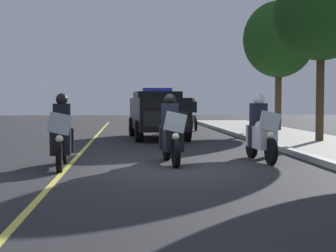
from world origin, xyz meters
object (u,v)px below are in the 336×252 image
Objects in this scene: police_motorcycle_trailing at (261,134)px; police_suv at (158,112)px; police_motorcycle_lead_left at (62,137)px; tree_far_back at (321,15)px; cyclist_background at (193,114)px; tree_behind_suv at (279,40)px; police_motorcycle_lead_right at (171,135)px.

police_suv reaches higher than police_motorcycle_trailing.
tree_far_back reaches higher than police_motorcycle_lead_left.
cyclist_background is at bearing -155.94° from tree_far_back.
police_motorcycle_trailing is at bearing -18.91° from tree_behind_suv.
police_suv is 0.80× the size of tree_behind_suv.
cyclist_background is (-12.81, -0.08, 0.14)m from police_motorcycle_trailing.
tree_behind_suv reaches higher than tree_far_back.
police_motorcycle_lead_left is 1.22× the size of cyclist_background.
tree_far_back is 6.54m from tree_behind_suv.
police_suv is 7.23m from tree_far_back.
tree_behind_suv reaches higher than cyclist_background.
police_motorcycle_lead_left is 1.00× the size of police_motorcycle_trailing.
police_motorcycle_lead_right and police_motorcycle_trailing have the same top height.
police_motorcycle_lead_right is 8.71m from tree_far_back.
tree_far_back is (-4.89, 3.46, 3.88)m from police_motorcycle_trailing.
tree_behind_suv is (-11.74, 6.24, 3.80)m from police_motorcycle_lead_right.
cyclist_background is at bearing 170.26° from police_motorcycle_lead_right.
police_motorcycle_lead_left is at bearing -35.72° from tree_behind_suv.
tree_far_back is (2.80, 5.67, 3.51)m from police_suv.
police_suv is at bearing -22.59° from cyclist_background.
police_motorcycle_lead_right is at bearing -47.96° from tree_far_back.
police_motorcycle_lead_left is at bearing -17.56° from police_suv.
police_motorcycle_lead_right is 13.34m from cyclist_background.
cyclist_background is 9.44m from tree_far_back.
cyclist_background is 0.29× the size of tree_far_back.
police_motorcycle_lead_right is at bearing 101.59° from police_motorcycle_lead_left.
tree_behind_suv reaches higher than police_motorcycle_trailing.
cyclist_background is at bearing 160.52° from police_motorcycle_lead_left.
police_motorcycle_lead_right is at bearing -28.00° from tree_behind_suv.
tree_far_back is at bearing 24.06° from cyclist_background.
tree_far_back is (-5.22, 5.79, 3.88)m from police_motorcycle_lead_right.
police_motorcycle_lead_left is 0.43× the size of police_suv.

